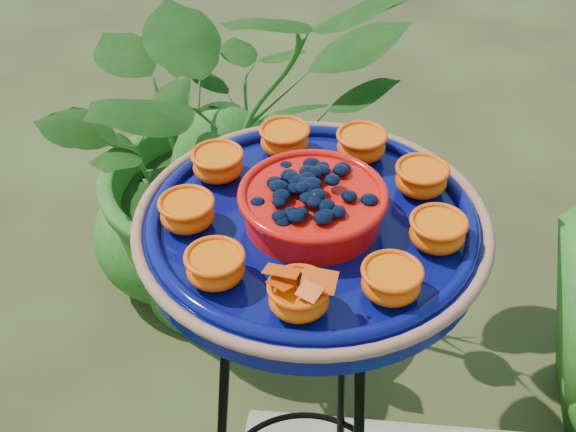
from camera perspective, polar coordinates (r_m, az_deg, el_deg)
The scene contains 3 objects.
tripod_stand at distance 1.27m, azimuth 1.40°, elevation -13.40°, with size 0.34×0.35×0.85m.
feeder_dish at distance 1.00m, azimuth 1.74°, elevation -0.44°, with size 0.48×0.48×0.10m.
shrub_back_left at distance 1.91m, azimuth -4.68°, elevation 5.31°, with size 0.83×0.72×0.92m, color #185316.
Camera 1 is at (0.18, -0.80, 1.53)m, focal length 50.00 mm.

